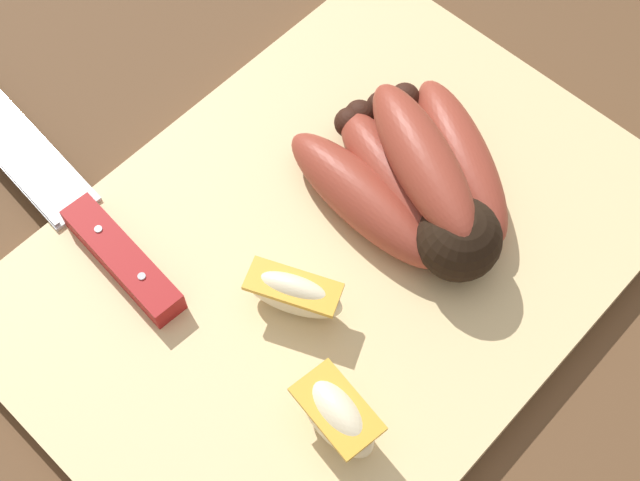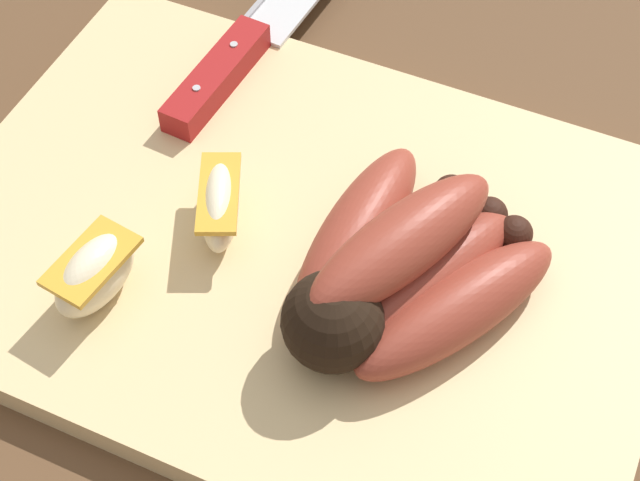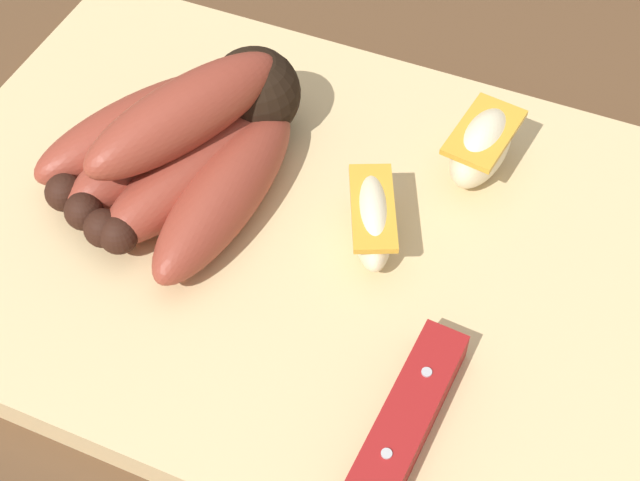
{
  "view_description": "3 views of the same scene",
  "coord_description": "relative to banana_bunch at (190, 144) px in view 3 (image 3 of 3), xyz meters",
  "views": [
    {
      "loc": [
        -0.21,
        -0.18,
        0.52
      ],
      "look_at": [
        -0.03,
        -0.0,
        0.04
      ],
      "focal_mm": 48.67,
      "sensor_mm": 36.0,
      "label": 1
    },
    {
      "loc": [
        0.13,
        -0.31,
        0.47
      ],
      "look_at": [
        0.0,
        -0.03,
        0.05
      ],
      "focal_mm": 55.46,
      "sensor_mm": 36.0,
      "label": 2
    },
    {
      "loc": [
        -0.15,
        0.27,
        0.4
      ],
      "look_at": [
        -0.04,
        0.01,
        0.04
      ],
      "focal_mm": 50.69,
      "sensor_mm": 36.0,
      "label": 3
    }
  ],
  "objects": [
    {
      "name": "cutting_board",
      "position": [
        -0.06,
        0.01,
        -0.03
      ],
      "size": [
        0.42,
        0.3,
        0.02
      ],
      "primitive_type": "cube",
      "color": "#DBBC84",
      "rests_on": "ground_plane"
    },
    {
      "name": "ground_plane",
      "position": [
        -0.05,
        0.02,
        -0.04
      ],
      "size": [
        6.0,
        6.0,
        0.0
      ],
      "primitive_type": "plane",
      "color": "brown"
    },
    {
      "name": "banana_bunch",
      "position": [
        0.0,
        0.0,
        0.0
      ],
      "size": [
        0.14,
        0.16,
        0.07
      ],
      "color": "black",
      "rests_on": "cutting_board"
    },
    {
      "name": "apple_wedge_near",
      "position": [
        -0.15,
        -0.06,
        -0.0
      ],
      "size": [
        0.04,
        0.06,
        0.04
      ],
      "color": "beige",
      "rests_on": "cutting_board"
    },
    {
      "name": "apple_wedge_middle",
      "position": [
        -0.11,
        0.01,
        -0.01
      ],
      "size": [
        0.05,
        0.07,
        0.03
      ],
      "color": "beige",
      "rests_on": "cutting_board"
    }
  ]
}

